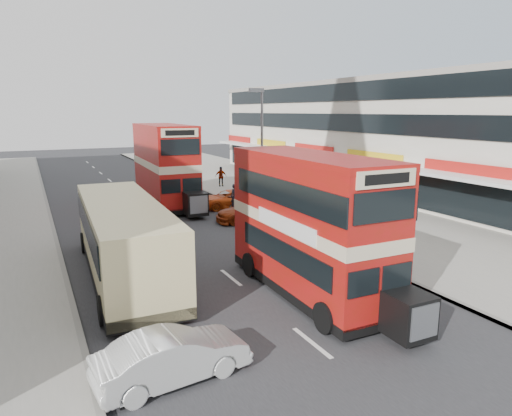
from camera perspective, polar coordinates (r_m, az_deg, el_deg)
ground at (r=12.76m, az=12.30°, el=-20.04°), size 160.00×160.00×0.00m
road_surface at (r=29.89m, az=-12.39°, el=-1.20°), size 12.00×90.00×0.01m
pavement_right at (r=34.71m, az=7.14°, el=0.94°), size 12.00×90.00×0.15m
kerb_left at (r=29.06m, az=-24.12°, el=-2.23°), size 0.20×90.00×0.16m
kerb_right at (r=31.86m, az=-1.73°, el=0.03°), size 0.20×90.00×0.16m
commercial_row at (r=40.58m, az=15.21°, el=8.80°), size 9.90×46.20×9.30m
street_lamp at (r=29.61m, az=0.61°, el=8.32°), size 1.00×0.20×8.12m
bus_main at (r=16.72m, az=6.74°, el=-2.07°), size 2.67×9.21×5.05m
bus_second at (r=33.23m, az=-11.31°, el=5.32°), size 3.14×10.26×5.60m
coach at (r=19.29m, az=-16.22°, el=-3.46°), size 3.29×11.10×2.91m
car_left_front at (r=12.26m, az=-10.37°, el=-17.83°), size 4.07×1.79×1.30m
car_right_a at (r=28.17m, az=-0.39°, el=-0.31°), size 4.84×2.34×1.36m
car_right_b at (r=32.18m, az=-3.37°, el=1.14°), size 4.63×2.33×1.26m
car_right_c at (r=41.96m, az=-10.39°, el=3.52°), size 3.81×1.84×1.25m
pedestrian_near at (r=26.79m, az=7.98°, el=-0.49°), size 0.60×0.41×1.59m
pedestrian_far at (r=40.61m, az=-4.44°, el=3.97°), size 1.09×0.66×1.74m
cyclist at (r=30.02m, az=-2.63°, el=0.46°), size 0.62×1.70×2.04m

